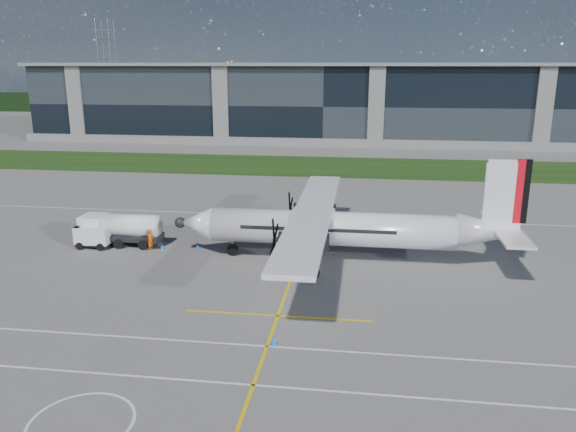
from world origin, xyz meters
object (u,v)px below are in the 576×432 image
safety_cone_nose_stbd (198,245)px  pylon_west (108,65)px  fuel_tanker_truck (116,229)px  safety_cone_stbdwing (318,213)px  baggage_tug (94,237)px  safety_cone_portwing (274,341)px  ground_crew_person (151,238)px  turboprop_aircraft (345,209)px  safety_cone_fwd (162,247)px

safety_cone_nose_stbd → pylon_west: bearing=117.3°
fuel_tanker_truck → safety_cone_stbdwing: fuel_tanker_truck is taller
baggage_tug → safety_cone_portwing: (18.32, -15.33, -0.69)m
ground_crew_person → safety_cone_nose_stbd: (3.73, 1.24, -0.81)m
fuel_tanker_truck → turboprop_aircraft: bearing=-4.1°
baggage_tug → safety_cone_nose_stbd: 9.03m
fuel_tanker_truck → ground_crew_person: size_ratio=3.50×
turboprop_aircraft → safety_cone_nose_stbd: turboprop_aircraft is taller
fuel_tanker_truck → safety_cone_portwing: size_ratio=14.84×
ground_crew_person → safety_cone_portwing: size_ratio=4.24×
fuel_tanker_truck → ground_crew_person: 3.78m
safety_cone_stbdwing → safety_cone_nose_stbd: size_ratio=1.00×
turboprop_aircraft → safety_cone_portwing: turboprop_aircraft is taller
ground_crew_person → safety_cone_fwd: ground_crew_person is taller
fuel_tanker_truck → safety_cone_nose_stbd: 7.42m
ground_crew_person → safety_cone_nose_stbd: 4.02m
fuel_tanker_truck → ground_crew_person: (3.60, -1.09, -0.33)m
safety_cone_nose_stbd → safety_cone_portwing: bearing=-60.3°
baggage_tug → safety_cone_fwd: bearing=0.5°
pylon_west → fuel_tanker_truck: pylon_west is taller
ground_crew_person → safety_cone_fwd: (0.91, 0.21, -0.81)m
fuel_tanker_truck → baggage_tug: 1.91m
safety_cone_portwing → fuel_tanker_truck: bearing=135.8°
turboprop_aircraft → safety_cone_fwd: size_ratio=57.24×
turboprop_aircraft → safety_cone_nose_stbd: size_ratio=57.24×
fuel_tanker_truck → safety_cone_nose_stbd: fuel_tanker_truck is taller
baggage_tug → ground_crew_person: size_ratio=1.48×
ground_crew_person → pylon_west: bearing=36.8°
pylon_west → fuel_tanker_truck: 158.85m
safety_cone_stbdwing → pylon_west: bearing=122.4°
turboprop_aircraft → baggage_tug: 21.88m
turboprop_aircraft → baggage_tug: turboprop_aircraft is taller
safety_cone_stbdwing → safety_cone_nose_stbd: 15.37m
baggage_tug → safety_cone_portwing: bearing=-39.9°
fuel_tanker_truck → safety_cone_stbdwing: size_ratio=14.84×
ground_crew_person → safety_cone_portwing: (13.11, -15.17, -0.81)m
turboprop_aircraft → safety_cone_portwing: 15.72m
safety_cone_stbdwing → turboprop_aircraft: bearing=-76.7°
safety_cone_stbdwing → safety_cone_fwd: bearing=-132.9°
baggage_tug → safety_cone_nose_stbd: baggage_tug is taller
fuel_tanker_truck → safety_cone_nose_stbd: size_ratio=14.84×
safety_cone_nose_stbd → safety_cone_fwd: bearing=-159.9°
pylon_west → baggage_tug: size_ratio=9.54×
baggage_tug → safety_cone_fwd: baggage_tug is taller
pylon_west → safety_cone_portwing: pylon_west is taller
ground_crew_person → safety_cone_fwd: 1.24m
ground_crew_person → safety_cone_nose_stbd: bearing=-60.7°
turboprop_aircraft → ground_crew_person: size_ratio=13.49×
baggage_tug → safety_cone_nose_stbd: (8.94, 1.09, -0.69)m
fuel_tanker_truck → safety_cone_stbdwing: bearing=36.3°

